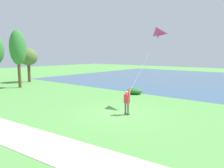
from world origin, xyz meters
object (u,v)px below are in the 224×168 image
at_px(flying_kite, 156,33).
at_px(tree_lakeside_near, 28,57).
at_px(tree_treeline_left, 18,48).
at_px(lakeside_shrub, 135,91).
at_px(person_kite_flyer, 127,100).

xyz_separation_m(flying_kite, tree_lakeside_near, (1.77, 22.64, -2.16)).
bearing_deg(tree_treeline_left, lakeside_shrub, -68.12).
distance_m(flying_kite, lakeside_shrub, 7.96).
distance_m(person_kite_flyer, tree_treeline_left, 18.59).
bearing_deg(lakeside_shrub, person_kite_flyer, -150.63).
relative_size(person_kite_flyer, flying_kite, 0.39).
bearing_deg(flying_kite, tree_lakeside_near, 85.52).
distance_m(person_kite_flyer, tree_lakeside_near, 23.21).
bearing_deg(tree_treeline_left, flying_kite, -83.69).
height_order(person_kite_flyer, tree_treeline_left, tree_treeline_left).
bearing_deg(lakeside_shrub, flying_kite, -130.00).
height_order(tree_treeline_left, lakeside_shrub, tree_treeline_left).
height_order(flying_kite, lakeside_shrub, flying_kite).
height_order(tree_lakeside_near, tree_treeline_left, tree_treeline_left).
relative_size(tree_lakeside_near, lakeside_shrub, 3.08).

